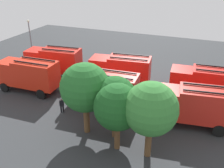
{
  "coord_description": "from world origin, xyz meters",
  "views": [
    {
      "loc": [
        -9.44,
        23.7,
        13.59
      ],
      "look_at": [
        0.0,
        0.0,
        1.4
      ],
      "focal_mm": 41.08,
      "sensor_mm": 36.0,
      "label": 1
    }
  ],
  "objects_px": {
    "tree_3": "(85,88)",
    "traffic_cone_0": "(175,102)",
    "fire_truck_2": "(54,60)",
    "fire_truck_3": "(194,104)",
    "fire_truck_4": "(103,88)",
    "firefighter_1": "(62,105)",
    "fire_truck_0": "(205,83)",
    "tree_1": "(117,107)",
    "lamppost": "(30,36)",
    "firefighter_0": "(77,63)",
    "tree_0": "(151,109)",
    "fire_truck_1": "(121,69)",
    "fire_truck_5": "(28,74)",
    "tree_2": "(115,98)",
    "firefighter_3": "(221,110)"
  },
  "relations": [
    {
      "from": "fire_truck_0",
      "to": "traffic_cone_0",
      "type": "xyz_separation_m",
      "value": [
        2.58,
        2.08,
        -1.83
      ]
    },
    {
      "from": "tree_1",
      "to": "traffic_cone_0",
      "type": "bearing_deg",
      "value": -110.4
    },
    {
      "from": "fire_truck_0",
      "to": "fire_truck_4",
      "type": "height_order",
      "value": "same"
    },
    {
      "from": "firefighter_0",
      "to": "tree_0",
      "type": "xyz_separation_m",
      "value": [
        -13.46,
        13.44,
        3.12
      ]
    },
    {
      "from": "firefighter_1",
      "to": "traffic_cone_0",
      "type": "relative_size",
      "value": 2.47
    },
    {
      "from": "firefighter_1",
      "to": "traffic_cone_0",
      "type": "bearing_deg",
      "value": -108.74
    },
    {
      "from": "firefighter_3",
      "to": "firefighter_1",
      "type": "bearing_deg",
      "value": 94.38
    },
    {
      "from": "fire_truck_1",
      "to": "fire_truck_5",
      "type": "distance_m",
      "value": 10.56
    },
    {
      "from": "fire_truck_2",
      "to": "tree_2",
      "type": "distance_m",
      "value": 15.16
    },
    {
      "from": "fire_truck_3",
      "to": "firefighter_0",
      "type": "height_order",
      "value": "fire_truck_3"
    },
    {
      "from": "fire_truck_3",
      "to": "tree_1",
      "type": "bearing_deg",
      "value": 39.41
    },
    {
      "from": "fire_truck_0",
      "to": "lamppost",
      "type": "relative_size",
      "value": 1.23
    },
    {
      "from": "fire_truck_1",
      "to": "lamppost",
      "type": "height_order",
      "value": "lamppost"
    },
    {
      "from": "fire_truck_0",
      "to": "fire_truck_4",
      "type": "relative_size",
      "value": 1.0
    },
    {
      "from": "fire_truck_1",
      "to": "fire_truck_5",
      "type": "relative_size",
      "value": 1.02
    },
    {
      "from": "fire_truck_0",
      "to": "firefighter_1",
      "type": "xyz_separation_m",
      "value": [
        12.77,
        7.65,
        -1.27
      ]
    },
    {
      "from": "firefighter_0",
      "to": "tree_1",
      "type": "relative_size",
      "value": 0.33
    },
    {
      "from": "tree_2",
      "to": "traffic_cone_0",
      "type": "relative_size",
      "value": 8.57
    },
    {
      "from": "tree_1",
      "to": "tree_3",
      "type": "distance_m",
      "value": 3.47
    },
    {
      "from": "fire_truck_2",
      "to": "firefighter_3",
      "type": "distance_m",
      "value": 20.55
    },
    {
      "from": "tree_3",
      "to": "traffic_cone_0",
      "type": "distance_m",
      "value": 10.68
    },
    {
      "from": "fire_truck_4",
      "to": "firefighter_1",
      "type": "bearing_deg",
      "value": 35.06
    },
    {
      "from": "firefighter_3",
      "to": "traffic_cone_0",
      "type": "distance_m",
      "value": 4.56
    },
    {
      "from": "fire_truck_2",
      "to": "fire_truck_3",
      "type": "bearing_deg",
      "value": 157.93
    },
    {
      "from": "fire_truck_5",
      "to": "tree_1",
      "type": "relative_size",
      "value": 1.29
    },
    {
      "from": "fire_truck_0",
      "to": "fire_truck_1",
      "type": "xyz_separation_m",
      "value": [
        9.48,
        -0.2,
        0.0
      ]
    },
    {
      "from": "firefighter_3",
      "to": "traffic_cone_0",
      "type": "height_order",
      "value": "firefighter_3"
    },
    {
      "from": "fire_truck_2",
      "to": "traffic_cone_0",
      "type": "relative_size",
      "value": 11.5
    },
    {
      "from": "fire_truck_0",
      "to": "fire_truck_2",
      "type": "height_order",
      "value": "same"
    },
    {
      "from": "tree_1",
      "to": "traffic_cone_0",
      "type": "relative_size",
      "value": 8.72
    },
    {
      "from": "tree_2",
      "to": "tree_3",
      "type": "height_order",
      "value": "tree_3"
    },
    {
      "from": "fire_truck_1",
      "to": "tree_0",
      "type": "xyz_separation_m",
      "value": [
        -6.2,
        10.84,
        2.01
      ]
    },
    {
      "from": "fire_truck_1",
      "to": "tree_0",
      "type": "height_order",
      "value": "tree_0"
    },
    {
      "from": "firefighter_0",
      "to": "tree_1",
      "type": "bearing_deg",
      "value": 83.07
    },
    {
      "from": "fire_truck_5",
      "to": "firefighter_1",
      "type": "xyz_separation_m",
      "value": [
        -5.95,
        2.74,
        -1.27
      ]
    },
    {
      "from": "tree_1",
      "to": "lamppost",
      "type": "bearing_deg",
      "value": -37.35
    },
    {
      "from": "fire_truck_5",
      "to": "firefighter_1",
      "type": "bearing_deg",
      "value": 153.5
    },
    {
      "from": "fire_truck_1",
      "to": "tree_1",
      "type": "relative_size",
      "value": 1.32
    },
    {
      "from": "firefighter_0",
      "to": "tree_3",
      "type": "relative_size",
      "value": 0.29
    },
    {
      "from": "firefighter_1",
      "to": "tree_2",
      "type": "distance_m",
      "value": 7.05
    },
    {
      "from": "tree_0",
      "to": "tree_1",
      "type": "height_order",
      "value": "tree_0"
    },
    {
      "from": "tree_3",
      "to": "tree_0",
      "type": "bearing_deg",
      "value": 169.69
    },
    {
      "from": "fire_truck_4",
      "to": "firefighter_0",
      "type": "bearing_deg",
      "value": -49.95
    },
    {
      "from": "fire_truck_2",
      "to": "fire_truck_5",
      "type": "relative_size",
      "value": 1.02
    },
    {
      "from": "tree_0",
      "to": "lamppost",
      "type": "relative_size",
      "value": 1.03
    },
    {
      "from": "fire_truck_0",
      "to": "lamppost",
      "type": "xyz_separation_m",
      "value": [
        25.33,
        -4.23,
        1.39
      ]
    },
    {
      "from": "fire_truck_3",
      "to": "firefighter_1",
      "type": "relative_size",
      "value": 4.68
    },
    {
      "from": "tree_3",
      "to": "traffic_cone_0",
      "type": "height_order",
      "value": "tree_3"
    },
    {
      "from": "fire_truck_0",
      "to": "fire_truck_5",
      "type": "xyz_separation_m",
      "value": [
        18.72,
        4.91,
        0.0
      ]
    },
    {
      "from": "tree_3",
      "to": "lamppost",
      "type": "bearing_deg",
      "value": -40.28
    }
  ]
}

